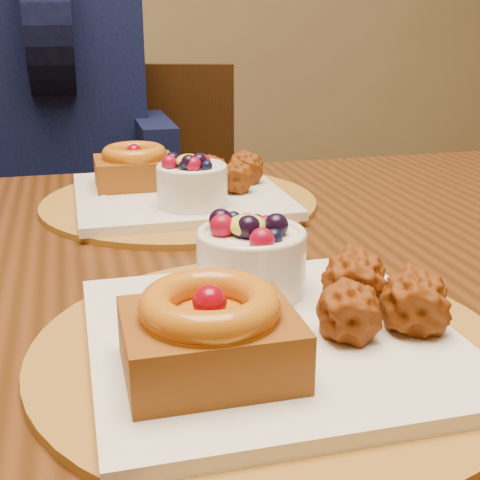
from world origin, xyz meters
The scene contains 5 objects.
dining_table centered at (0.05, -0.12, 0.68)m, with size 1.60×0.90×0.76m.
place_setting_near centered at (0.05, -0.34, 0.78)m, with size 0.38×0.38×0.09m.
place_setting_far centered at (0.05, 0.09, 0.78)m, with size 0.38×0.38×0.09m.
chair_far centered at (0.09, 0.87, 0.49)m, with size 0.54×0.54×0.88m.
diner centered at (-0.11, 0.84, 0.86)m, with size 0.49×0.48×0.81m.
Camera 1 is at (-0.09, -0.79, 1.01)m, focal length 50.00 mm.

